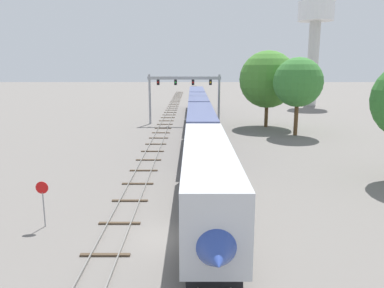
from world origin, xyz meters
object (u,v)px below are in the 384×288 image
at_px(trackside_tree_right, 298,82).
at_px(passenger_train, 199,117).
at_px(signal_gantry, 185,88).
at_px(trackside_tree_left, 268,79).
at_px(stop_sign, 43,197).
at_px(water_tower, 316,24).

bearing_deg(trackside_tree_right, passenger_train, -177.36).
xyz_separation_m(signal_gantry, trackside_tree_left, (13.12, -3.01, 1.49)).
bearing_deg(signal_gantry, trackside_tree_right, -33.23).
bearing_deg(stop_sign, passenger_train, 71.64).
xyz_separation_m(passenger_train, trackside_tree_left, (10.87, 8.00, 4.88)).
bearing_deg(signal_gantry, passenger_train, -78.45).
distance_m(stop_sign, trackside_tree_left, 43.84).
bearing_deg(trackside_tree_right, trackside_tree_left, 110.31).
relative_size(water_tower, trackside_tree_right, 2.35).
height_order(passenger_train, water_tower, water_tower).
height_order(signal_gantry, water_tower, water_tower).
xyz_separation_m(stop_sign, trackside_tree_right, (23.60, 30.77, 5.49)).
relative_size(signal_gantry, stop_sign, 4.20).
distance_m(signal_gantry, stop_sign, 42.07).
bearing_deg(water_tower, stop_sign, -118.22).
height_order(passenger_train, trackside_tree_right, trackside_tree_right).
bearing_deg(signal_gantry, water_tower, 44.46).
height_order(stop_sign, trackside_tree_right, trackside_tree_right).
distance_m(passenger_train, water_tower, 52.14).
distance_m(passenger_train, stop_sign, 31.76).
relative_size(passenger_train, stop_sign, 26.60).
relative_size(passenger_train, signal_gantry, 6.33).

